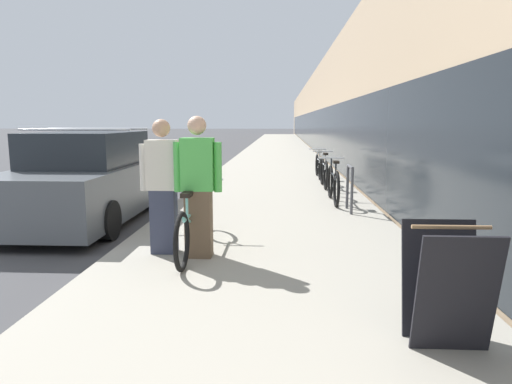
% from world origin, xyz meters
% --- Properties ---
extents(sidewalk_slab, '(4.01, 70.00, 0.12)m').
position_xyz_m(sidewalk_slab, '(5.43, 21.00, 0.06)').
color(sidewalk_slab, gray).
rests_on(sidewalk_slab, ground).
extents(storefront_facade, '(10.01, 70.00, 4.64)m').
position_xyz_m(storefront_facade, '(12.47, 29.00, 2.31)').
color(storefront_facade, tan).
rests_on(storefront_facade, ground).
extents(tandem_bicycle, '(0.52, 2.39, 0.84)m').
position_xyz_m(tandem_bicycle, '(4.51, 1.10, 0.48)').
color(tandem_bicycle, black).
rests_on(tandem_bicycle, sidewalk_slab).
extents(person_rider, '(0.58, 0.23, 1.70)m').
position_xyz_m(person_rider, '(4.60, 0.80, 0.97)').
color(person_rider, brown).
rests_on(person_rider, sidewalk_slab).
extents(person_bystander, '(0.56, 0.22, 1.66)m').
position_xyz_m(person_bystander, '(4.14, 0.96, 0.96)').
color(person_bystander, '#33384C').
rests_on(person_bystander, sidewalk_slab).
extents(bike_rack_hoop, '(0.05, 0.60, 0.84)m').
position_xyz_m(bike_rack_hoop, '(6.84, 3.76, 0.63)').
color(bike_rack_hoop, '#4C4C51').
rests_on(bike_rack_hoop, sidewalk_slab).
extents(cruiser_bike_nearest, '(0.52, 1.80, 0.89)m').
position_xyz_m(cruiser_bike_nearest, '(6.66, 4.71, 0.50)').
color(cruiser_bike_nearest, black).
rests_on(cruiser_bike_nearest, sidewalk_slab).
extents(cruiser_bike_middle, '(0.52, 1.67, 0.89)m').
position_xyz_m(cruiser_bike_middle, '(6.67, 6.90, 0.50)').
color(cruiser_bike_middle, black).
rests_on(cruiser_bike_middle, sidewalk_slab).
extents(cruiser_bike_farthest, '(0.52, 1.72, 0.83)m').
position_xyz_m(cruiser_bike_farthest, '(6.69, 8.85, 0.47)').
color(cruiser_bike_farthest, black).
rests_on(cruiser_bike_farthest, sidewalk_slab).
extents(sandwich_board_sign, '(0.56, 0.56, 0.90)m').
position_xyz_m(sandwich_board_sign, '(6.81, -1.28, 0.57)').
color(sandwich_board_sign, black).
rests_on(sandwich_board_sign, sidewalk_slab).
extents(parked_sedan_curbside, '(1.87, 4.36, 1.64)m').
position_xyz_m(parked_sedan_curbside, '(2.22, 3.26, 0.72)').
color(parked_sedan_curbside, '#4C5156').
rests_on(parked_sedan_curbside, ground).
extents(vintage_roadster_curbside, '(1.89, 3.85, 1.03)m').
position_xyz_m(vintage_roadster_curbside, '(2.24, 9.26, 0.45)').
color(vintage_roadster_curbside, white).
rests_on(vintage_roadster_curbside, ground).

